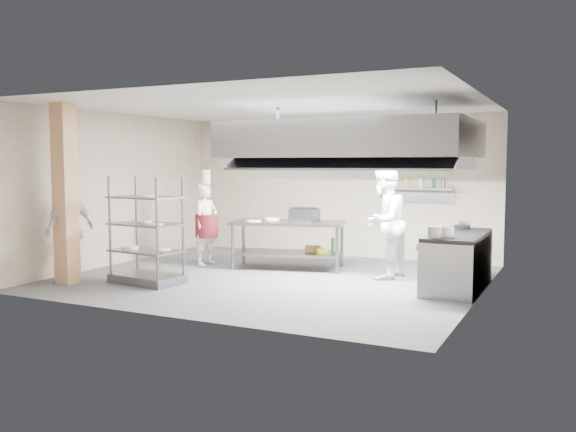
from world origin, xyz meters
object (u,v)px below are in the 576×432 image
at_px(pass_rack, 146,230).
at_px(cooking_range, 457,263).
at_px(chef_line, 384,222).
at_px(griddle, 304,215).
at_px(chef_head, 206,224).
at_px(chef_plating, 70,229).
at_px(stockpot, 436,232).
at_px(island, 288,245).

distance_m(pass_rack, cooking_range, 5.13).
distance_m(chef_line, griddle, 1.67).
distance_m(chef_head, chef_line, 3.58).
bearing_deg(griddle, cooking_range, -7.07).
relative_size(chef_plating, stockpot, 7.27).
height_order(pass_rack, chef_head, pass_rack).
relative_size(cooking_range, stockpot, 8.17).
height_order(pass_rack, stockpot, pass_rack).
bearing_deg(chef_line, griddle, -90.50).
distance_m(island, stockpot, 3.38).
bearing_deg(chef_head, chef_line, -78.50).
bearing_deg(chef_line, cooking_range, 83.72).
xyz_separation_m(chef_head, griddle, (1.92, 0.44, 0.22)).
relative_size(pass_rack, chef_plating, 1.01).
bearing_deg(chef_head, stockpot, -92.72).
height_order(cooking_range, chef_plating, chef_plating).
relative_size(island, chef_line, 1.08).
bearing_deg(stockpot, griddle, 153.49).
xyz_separation_m(island, chef_head, (-1.64, -0.32, 0.35)).
bearing_deg(chef_plating, cooking_range, 108.55).
height_order(chef_line, griddle, chef_line).
bearing_deg(stockpot, chef_plating, -166.17).
xyz_separation_m(island, stockpot, (3.08, -1.27, 0.53)).
bearing_deg(chef_line, pass_rack, -49.17).
bearing_deg(griddle, chef_line, -4.46).
relative_size(chef_line, chef_plating, 1.11).
height_order(pass_rack, chef_line, chef_line).
height_order(cooking_range, stockpot, stockpot).
distance_m(pass_rack, griddle, 3.03).
xyz_separation_m(island, cooking_range, (3.27, -0.50, -0.04)).
bearing_deg(chef_head, cooking_range, -83.42).
height_order(island, cooking_range, island).
distance_m(chef_line, chef_plating, 5.40).
bearing_deg(pass_rack, stockpot, 19.69).
relative_size(chef_line, stockpot, 8.08).
bearing_deg(chef_line, stockpot, 54.08).
height_order(chef_head, stockpot, chef_head).
bearing_deg(stockpot, chef_line, 135.41).
xyz_separation_m(chef_head, stockpot, (4.72, -0.95, 0.18)).
bearing_deg(chef_plating, island, 132.55).
bearing_deg(stockpot, chef_head, 168.62).
xyz_separation_m(pass_rack, griddle, (1.80, 2.43, 0.13)).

